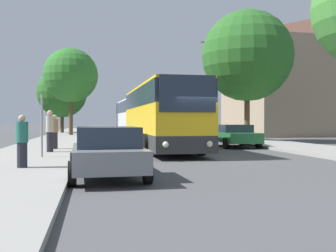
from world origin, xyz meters
The scene contains 15 objects.
ground_plane centered at (0.00, 0.00, 0.00)m, with size 300.00×300.00×0.00m, color #4C4C4F.
sidewalk_left centered at (-7.00, 0.00, 0.07)m, with size 4.00×120.00×0.15m, color gray.
building_right_background centered at (21.80, 23.86, 6.71)m, with size 21.62×12.19×13.43m.
bus_front centered at (-0.86, 4.97, 1.80)m, with size 2.90×12.09×3.37m.
bus_middle centered at (-0.66, 18.32, 1.78)m, with size 3.07×10.61×3.33m.
parked_car_left_curb centered at (-4.03, -4.94, 0.73)m, with size 2.12×4.10×1.40m.
parked_car_right_near centered at (3.89, 6.48, 0.71)m, with size 2.24×4.50×1.33m.
parked_car_right_far centered at (3.75, 21.00, 0.80)m, with size 2.31×4.31×1.56m.
bus_stop_sign centered at (-6.37, 0.25, 1.68)m, with size 0.08×0.45×2.46m.
pedestrian_waiting_near centered at (-6.52, -3.24, 0.95)m, with size 0.36×0.36×1.60m.
pedestrian_waiting_far centered at (-6.32, 2.80, 1.12)m, with size 0.36×0.36×1.89m.
pedestrian_walking_back centered at (-6.30, 4.77, 1.02)m, with size 0.36×0.36×1.72m.
tree_left_near centered at (-6.54, 24.71, 6.11)m, with size 5.41×5.41×8.68m.
tree_left_far centered at (-7.96, 32.49, 4.88)m, with size 5.85×5.85×7.66m.
tree_right_mid centered at (6.79, 11.55, 6.34)m, with size 6.68×6.68×9.54m.
Camera 1 is at (-4.42, -15.76, 1.57)m, focal length 42.00 mm.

